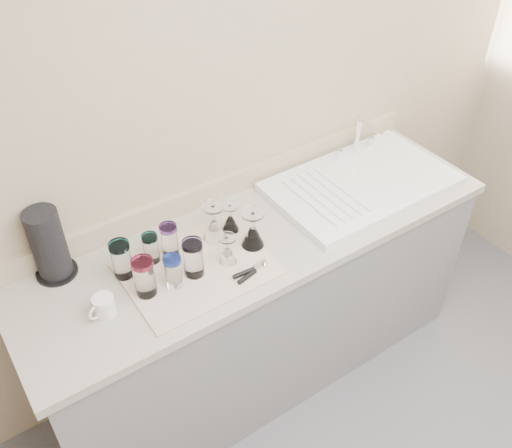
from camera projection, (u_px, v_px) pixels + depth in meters
counter_unit at (260, 305)px, 2.63m from camera, size 2.06×0.62×0.90m
sink_unit at (361, 183)px, 2.56m from camera, size 0.82×0.50×0.22m
dish_towel at (198, 268)px, 2.17m from camera, size 0.55×0.42×0.01m
tumbler_teal at (122, 259)px, 2.09m from camera, size 0.08×0.08×0.15m
tumbler_cyan at (151, 248)px, 2.16m from camera, size 0.06×0.06×0.12m
tumbler_purple at (169, 240)px, 2.18m from camera, size 0.07×0.07×0.14m
tumbler_magenta at (144, 277)px, 2.02m from camera, size 0.08×0.08×0.16m
tumbler_blue at (173, 271)px, 2.05m from camera, size 0.07×0.07×0.13m
tumbler_lavender at (193, 258)px, 2.09m from camera, size 0.08×0.08×0.15m
goblet_back_left at (214, 227)px, 2.26m from camera, size 0.09×0.09×0.16m
goblet_back_right at (230, 221)px, 2.31m from camera, size 0.07×0.07×0.13m
goblet_front_left at (228, 253)px, 2.17m from camera, size 0.07×0.07×0.12m
goblet_front_right at (253, 234)px, 2.23m from camera, size 0.09×0.09×0.16m
can_opener at (251, 272)px, 2.14m from camera, size 0.14×0.05×0.02m
white_mug at (104, 306)px, 1.98m from camera, size 0.12×0.10×0.08m
paper_towel_roll at (49, 245)px, 2.06m from camera, size 0.16×0.16×0.29m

